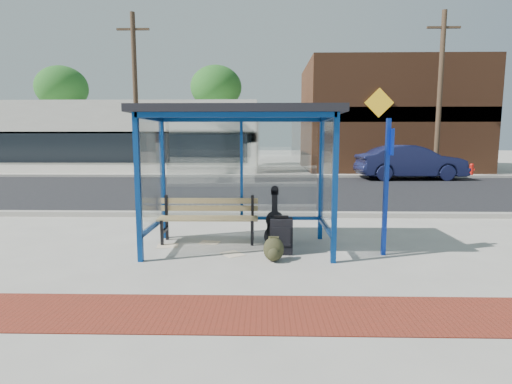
{
  "coord_description": "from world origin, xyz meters",
  "views": [
    {
      "loc": [
        0.44,
        -6.76,
        1.91
      ],
      "look_at": [
        0.28,
        0.2,
        0.98
      ],
      "focal_mm": 28.0,
      "sensor_mm": 36.0,
      "label": 1
    }
  ],
  "objects_px": {
    "parked_car": "(410,162)",
    "fire_hydrant": "(471,169)",
    "suitcase": "(281,236)",
    "guitar_bag": "(275,226)",
    "backpack": "(274,250)",
    "bench": "(209,216)"
  },
  "relations": [
    {
      "from": "suitcase",
      "to": "backpack",
      "type": "relative_size",
      "value": 1.68
    },
    {
      "from": "guitar_bag",
      "to": "backpack",
      "type": "distance_m",
      "value": 0.92
    },
    {
      "from": "guitar_bag",
      "to": "bench",
      "type": "bearing_deg",
      "value": 170.95
    },
    {
      "from": "suitcase",
      "to": "fire_hydrant",
      "type": "bearing_deg",
      "value": 54.83
    },
    {
      "from": "fire_hydrant",
      "to": "bench",
      "type": "bearing_deg",
      "value": -131.25
    },
    {
      "from": "bench",
      "to": "fire_hydrant",
      "type": "distance_m",
      "value": 17.44
    },
    {
      "from": "suitcase",
      "to": "parked_car",
      "type": "distance_m",
      "value": 14.06
    },
    {
      "from": "suitcase",
      "to": "parked_car",
      "type": "relative_size",
      "value": 0.13
    },
    {
      "from": "parked_car",
      "to": "fire_hydrant",
      "type": "height_order",
      "value": "parked_car"
    },
    {
      "from": "guitar_bag",
      "to": "parked_car",
      "type": "xyz_separation_m",
      "value": [
        6.66,
        11.94,
        0.44
      ]
    },
    {
      "from": "parked_car",
      "to": "fire_hydrant",
      "type": "bearing_deg",
      "value": -71.28
    },
    {
      "from": "backpack",
      "to": "fire_hydrant",
      "type": "distance_m",
      "value": 17.63
    },
    {
      "from": "bench",
      "to": "suitcase",
      "type": "bearing_deg",
      "value": -30.57
    },
    {
      "from": "suitcase",
      "to": "backpack",
      "type": "height_order",
      "value": "suitcase"
    },
    {
      "from": "suitcase",
      "to": "guitar_bag",
      "type": "bearing_deg",
      "value": 102.68
    },
    {
      "from": "bench",
      "to": "backpack",
      "type": "distance_m",
      "value": 1.69
    },
    {
      "from": "suitcase",
      "to": "backpack",
      "type": "distance_m",
      "value": 0.45
    },
    {
      "from": "parked_car",
      "to": "fire_hydrant",
      "type": "relative_size",
      "value": 7.26
    },
    {
      "from": "backpack",
      "to": "fire_hydrant",
      "type": "relative_size",
      "value": 0.57
    },
    {
      "from": "bench",
      "to": "backpack",
      "type": "relative_size",
      "value": 4.73
    },
    {
      "from": "fire_hydrant",
      "to": "parked_car",
      "type": "bearing_deg",
      "value": -158.19
    },
    {
      "from": "bench",
      "to": "backpack",
      "type": "xyz_separation_m",
      "value": [
        1.18,
        -1.17,
        -0.3
      ]
    }
  ]
}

